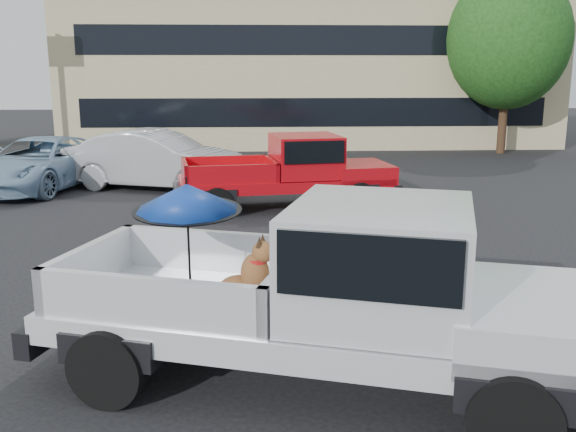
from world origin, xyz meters
name	(u,v)px	position (x,y,z in m)	size (l,w,h in m)	color
ground	(283,311)	(0.00, 0.00, 0.00)	(90.00, 90.00, 0.00)	black
stripe_left	(90,268)	(-3.00, 2.00, 0.00)	(0.12, 5.00, 0.01)	silver
stripe_right	(460,263)	(3.00, 2.00, 0.00)	(0.12, 5.00, 0.01)	silver
motel_building	(308,68)	(2.00, 20.99, 3.21)	(20.40, 8.40, 6.30)	tan
tree_right	(509,39)	(9.00, 16.00, 4.21)	(4.46, 4.46, 6.78)	#332114
tree_back	(385,42)	(6.00, 24.00, 4.41)	(4.68, 4.68, 7.11)	#332114
silver_pickup	(355,287)	(0.61, -2.09, 1.05)	(6.02, 3.56, 2.06)	black
red_pickup	(299,168)	(0.66, 6.57, 0.91)	(5.24, 2.48, 1.66)	black
silver_sedan	(156,160)	(-2.97, 9.07, 0.78)	(1.64, 4.72, 1.55)	#AEB0B5
blue_suv	(40,163)	(-6.05, 9.24, 0.68)	(2.26, 4.89, 1.36)	#7FA1BE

